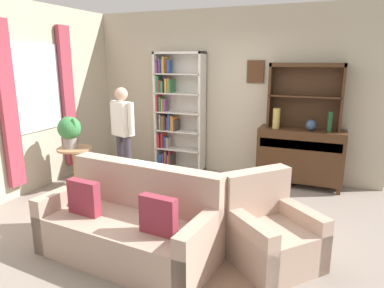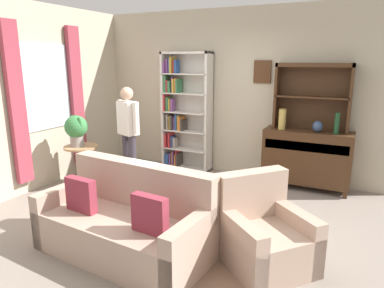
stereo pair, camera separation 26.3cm
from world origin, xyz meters
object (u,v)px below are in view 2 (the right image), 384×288
Objects in this scene: sideboard at (307,157)px; sideboard_hutch at (313,87)px; plant_stand at (82,162)px; vase_tall at (282,119)px; couch_floral at (126,224)px; person_reading at (128,129)px; armchair_floral at (264,236)px; bottle_wine at (337,124)px; potted_plant_large at (76,128)px; bookshelf at (183,113)px; vase_round at (318,127)px.

sideboard_hutch is (0.00, 0.11, 1.05)m from sideboard.
sideboard_hutch reaches higher than sideboard.
plant_stand is at bearing -155.32° from sideboard.
vase_tall is 2.95m from couch_floral.
person_reading reaches higher than vase_tall.
person_reading is (-2.53, 1.30, 0.62)m from armchair_floral.
couch_floral is at bearing -123.67° from bottle_wine.
vase_tall is at bearing 26.28° from potted_plant_large.
potted_plant_large is (-2.84, -1.40, -0.14)m from vase_tall.
person_reading is at bearing -158.03° from sideboard.
bookshelf is at bearing -179.33° from sideboard_hutch.
sideboard_hutch reaches higher than person_reading.
vase_tall is 2.40m from person_reading.
plant_stand is (-1.80, 1.29, 0.09)m from couch_floral.
vase_tall is at bearing 98.72° from armchair_floral.
potted_plant_large is 0.31× the size of person_reading.
sideboard is 4.13× the size of vase_tall.
vase_tall is (1.81, -0.16, 0.04)m from bookshelf.
sideboard is 1.20× the size of armchair_floral.
armchair_floral is at bearing -100.89° from bottle_wine.
person_reading is (-2.97, -0.95, -0.17)m from bottle_wine.
armchair_floral is (1.34, 0.41, -0.02)m from couch_floral.
armchair_floral is at bearing -94.36° from vase_round.
bottle_wine is at bearing 79.11° from armchair_floral.
bookshelf is 3.04m from couch_floral.
plant_stand is 0.90m from person_reading.
armchair_floral is 2.92m from person_reading.
potted_plant_large is at bearing 164.95° from armchair_floral.
couch_floral is at bearing -35.55° from plant_stand.
vase_round is at bearing 19.77° from person_reading.
couch_floral is at bearing -34.45° from potted_plant_large.
sideboard is 0.52m from vase_round.
sideboard_hutch is 0.71× the size of person_reading.
vase_round is 0.27m from bottle_wine.
vase_tall is at bearing 26.33° from plant_stand.
vase_round is (0.13, -0.07, 0.50)m from sideboard.
bottle_wine is 3.29m from couch_floral.
sideboard_hutch is 3.50× the size of vase_tall.
bottle_wine is (0.39, -0.20, -0.48)m from sideboard_hutch.
potted_plant_large is (-1.85, 1.27, 0.63)m from couch_floral.
armchair_floral is at bearing -15.60° from plant_stand.
person_reading is (-1.19, 1.71, 0.59)m from couch_floral.
bookshelf is 3.20× the size of plant_stand.
couch_floral is 1.73× the size of armchair_floral.
vase_tall is 1.02× the size of bottle_wine.
couch_floral is 1.20× the size of person_reading.
sideboard_hutch reaches higher than vase_round.
person_reading is at bearing -108.74° from bookshelf.
sideboard_hutch reaches higher than vase_tall.
sideboard_hutch is 3.66m from potted_plant_large.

